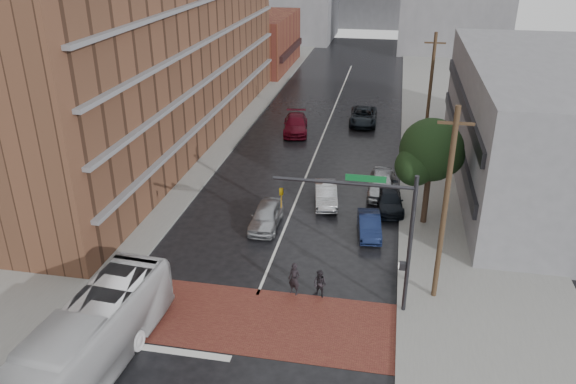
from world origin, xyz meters
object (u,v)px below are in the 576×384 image
Objects in this scene: car_travel_b at (326,194)px; suv_travel at (363,116)px; car_parked_mid at (389,200)px; transit_bus at (82,349)px; pedestrian_a at (294,279)px; car_parked_near at (369,225)px; car_parked_far at (382,184)px; pedestrian_b at (320,284)px; car_travel_c at (296,124)px; car_travel_a at (266,216)px.

suv_travel is at bearing 76.47° from car_travel_b.
suv_travel reaches higher than car_parked_mid.
pedestrian_a is at bearing 49.96° from transit_bus.
transit_bus reaches higher than car_parked_near.
car_parked_far is (-0.59, 2.24, 0.20)m from car_parked_mid.
pedestrian_b is 0.28× the size of car_travel_c.
pedestrian_b is at bearing -112.69° from car_parked_mid.
car_travel_b is at bearing 120.27° from pedestrian_b.
car_travel_b is at bearing 122.81° from car_parked_near.
transit_bus is at bearing -129.13° from car_parked_mid.
suv_travel is (1.52, 28.89, -0.13)m from pedestrian_a.
car_travel_c reaches higher than car_travel_a.
transit_bus is 23.40m from car_parked_far.
car_travel_a is at bearing -158.39° from car_parked_mid.
transit_bus is 2.10× the size of car_travel_c.
car_travel_a is at bearing -138.80° from car_travel_b.
pedestrian_b is at bearing -100.78° from car_parked_far.
car_parked_near is at bearing -112.61° from car_parked_mid.
pedestrian_a is 0.37× the size of car_parked_far.
car_travel_b is (7.56, 18.29, -0.87)m from transit_bus.
transit_bus is 32.75m from car_travel_c.
pedestrian_a is 1.32m from pedestrian_b.
car_parked_far is (8.31, -12.09, 0.03)m from car_travel_c.
pedestrian_b is 8.05m from car_travel_a.
car_travel_c is at bearing -148.52° from suv_travel.
pedestrian_b is 0.32× the size of car_parked_far.
pedestrian_a is at bearing -94.17° from suv_travel.
car_parked_mid is 0.89× the size of car_parked_far.
pedestrian_a is 0.43× the size of car_travel_b.
car_parked_near is at bearing -86.31° from suv_travel.
pedestrian_a is 0.47× the size of car_parked_near.
car_travel_c is at bearing 127.41° from pedestrian_b.
car_travel_a is 1.02× the size of car_parked_mid.
transit_bus is 37.49m from suv_travel.
pedestrian_a is 7.43m from car_travel_a.
pedestrian_a reaches higher than car_parked_near.
car_travel_c is at bearing 124.92° from car_parked_far.
pedestrian_b is at bearing -58.12° from car_travel_a.
car_travel_c is at bearing 119.94° from pedestrian_a.
car_parked_mid is (11.80, 18.29, -0.95)m from transit_bus.
car_travel_c is 7.05m from suv_travel.
transit_bus is 6.33× the size of pedestrian_a.
pedestrian_a is at bearing -118.88° from car_parked_mid.
pedestrian_b is at bearing 19.94° from pedestrian_a.
pedestrian_b is (1.31, 0.00, -0.13)m from pedestrian_a.
pedestrian_b is at bearing -93.74° from car_travel_b.
car_travel_b is 0.98× the size of car_parked_mid.
car_travel_c is at bearing 93.72° from car_travel_a.
car_travel_b is 15.07m from car_travel_c.
suv_travel is (1.29, 18.13, 0.07)m from car_travel_b.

